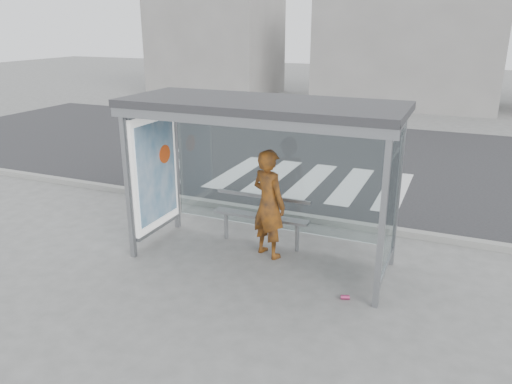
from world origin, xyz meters
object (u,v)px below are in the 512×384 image
Objects in this scene: person at (269,204)px; soda_can at (345,297)px; bus_shelter at (240,139)px; bench at (261,216)px.

person is 1.99m from soda_can.
bus_shelter is 2.46× the size of bench.
person is at bearing 149.13° from soda_can.
bus_shelter reaches higher than soda_can.
bus_shelter reaches higher than bench.
bench is at bearing -27.50° from person.
bus_shelter is 2.85m from soda_can.
soda_can is (1.95, -0.74, -1.95)m from bus_shelter.
bus_shelter is at bearing 159.29° from soda_can.
bus_shelter is 1.55m from bench.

